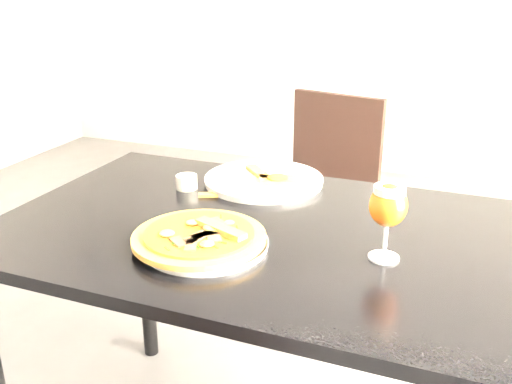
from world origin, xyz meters
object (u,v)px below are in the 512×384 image
at_px(pizza, 200,236).
at_px(beer_glass, 388,206).
at_px(chair_far, 320,197).
at_px(dining_table, 252,258).

distance_m(pizza, beer_glass, 0.41).
xyz_separation_m(chair_far, pizza, (-0.00, -1.05, 0.29)).
bearing_deg(pizza, dining_table, 67.02).
height_order(pizza, beer_glass, beer_glass).
height_order(dining_table, pizza, pizza).
distance_m(dining_table, pizza, 0.20).
distance_m(dining_table, chair_far, 0.92).
relative_size(chair_far, pizza, 2.97).
distance_m(chair_far, pizza, 1.09).
xyz_separation_m(chair_far, beer_glass, (0.38, -0.96, 0.39)).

